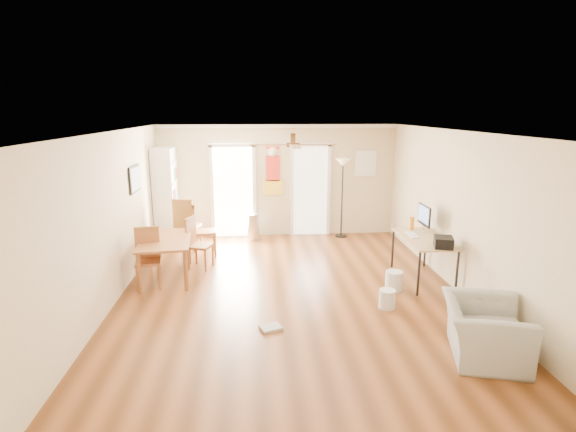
{
  "coord_description": "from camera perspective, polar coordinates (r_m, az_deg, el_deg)",
  "views": [
    {
      "loc": [
        -0.58,
        -6.74,
        2.91
      ],
      "look_at": [
        0.0,
        0.6,
        1.15
      ],
      "focal_mm": 27.64,
      "sensor_mm": 36.0,
      "label": 1
    }
  ],
  "objects": [
    {
      "name": "bookshelf",
      "position": [
        10.25,
        -15.35,
        2.57
      ],
      "size": [
        0.57,
        1.01,
        2.12
      ],
      "primitive_type": null,
      "rotation": [
        0.0,
        0.0,
        -0.16
      ],
      "color": "silver",
      "rests_on": "floor"
    },
    {
      "name": "trash_can",
      "position": [
        10.24,
        -4.52,
        -1.36
      ],
      "size": [
        0.33,
        0.33,
        0.6
      ],
      "primitive_type": "cylinder",
      "rotation": [
        0.0,
        0.0,
        -0.21
      ],
      "color": "silver",
      "rests_on": "floor"
    },
    {
      "name": "dining_chair_near",
      "position": [
        7.81,
        -17.6,
        -5.23
      ],
      "size": [
        0.47,
        0.47,
        0.99
      ],
      "primitive_type": null,
      "rotation": [
        0.0,
        0.0,
        0.16
      ],
      "color": "#A66235",
      "rests_on": "floor"
    },
    {
      "name": "framed_poster",
      "position": [
        8.51,
        -19.13,
        4.52
      ],
      "size": [
        0.04,
        0.66,
        0.48
      ],
      "primitive_type": "cube",
      "color": "black",
      "rests_on": "wall_left"
    },
    {
      "name": "wall_front",
      "position": [
        3.67,
        5.17,
        -12.68
      ],
      "size": [
        5.5,
        0.04,
        2.6
      ],
      "primitive_type": null,
      "color": "beige",
      "rests_on": "floor"
    },
    {
      "name": "ceiling_fan",
      "position": [
        6.49,
        0.63,
        9.19
      ],
      "size": [
        1.24,
        1.24,
        0.2
      ],
      "primitive_type": null,
      "color": "#593819",
      "rests_on": "ceiling"
    },
    {
      "name": "crown_molding",
      "position": [
        6.78,
        0.41,
        10.47
      ],
      "size": [
        5.5,
        7.0,
        0.08
      ],
      "primitive_type": null,
      "color": "white",
      "rests_on": "wall_back"
    },
    {
      "name": "printer",
      "position": [
        7.55,
        19.38,
        -3.2
      ],
      "size": [
        0.37,
        0.4,
        0.17
      ],
      "primitive_type": "cube",
      "rotation": [
        0.0,
        0.0,
        -0.31
      ],
      "color": "black",
      "rests_on": "computer_desk"
    },
    {
      "name": "ac_grille",
      "position": [
        10.62,
        9.93,
        6.7
      ],
      "size": [
        0.5,
        0.04,
        0.6
      ],
      "primitive_type": "cube",
      "color": "white",
      "rests_on": "wall_back"
    },
    {
      "name": "bathroom_doorway",
      "position": [
        10.48,
        2.85,
        3.2
      ],
      "size": [
        0.8,
        0.1,
        2.1
      ],
      "primitive_type": null,
      "color": "white",
      "rests_on": "wall_back"
    },
    {
      "name": "wastebasket_b",
      "position": [
        7.61,
        13.48,
        -8.11
      ],
      "size": [
        0.32,
        0.32,
        0.33
      ],
      "primitive_type": "cylinder",
      "rotation": [
        0.0,
        0.0,
        -0.13
      ],
      "color": "silver",
      "rests_on": "floor"
    },
    {
      "name": "ceiling",
      "position": [
        6.78,
        0.41,
        10.81
      ],
      "size": [
        5.5,
        7.0,
        0.0
      ],
      "primitive_type": null,
      "color": "silver",
      "rests_on": "floor"
    },
    {
      "name": "computer_desk",
      "position": [
        8.13,
        16.9,
        -5.29
      ],
      "size": [
        0.71,
        1.43,
        0.76
      ],
      "primitive_type": null,
      "color": "tan",
      "rests_on": "floor"
    },
    {
      "name": "wall_left",
      "position": [
        7.27,
        -21.77,
        -0.34
      ],
      "size": [
        0.04,
        7.0,
        2.6
      ],
      "primitive_type": null,
      "color": "beige",
      "rests_on": "floor"
    },
    {
      "name": "dining_chair_right_a",
      "position": [
        9.23,
        -10.71,
        -1.65
      ],
      "size": [
        0.51,
        0.51,
        1.09
      ],
      "primitive_type": null,
      "rotation": [
        0.0,
        0.0,
        1.72
      ],
      "color": "#A15F34",
      "rests_on": "floor"
    },
    {
      "name": "torchiere_lamp",
      "position": [
        10.37,
        6.96,
        2.28
      ],
      "size": [
        0.41,
        0.41,
        1.84
      ],
      "primitive_type": null,
      "rotation": [
        0.0,
        0.0,
        0.19
      ],
      "color": "black",
      "rests_on": "floor"
    },
    {
      "name": "imac",
      "position": [
        8.33,
        17.09,
        -0.34
      ],
      "size": [
        0.13,
        0.54,
        0.49
      ],
      "primitive_type": null,
      "rotation": [
        0.0,
        0.0,
        -0.1
      ],
      "color": "black",
      "rests_on": "computer_desk"
    },
    {
      "name": "dining_chair_right_b",
      "position": [
        8.49,
        -11.24,
        -3.43
      ],
      "size": [
        0.5,
        0.5,
        0.97
      ],
      "primitive_type": null,
      "rotation": [
        0.0,
        0.0,
        1.25
      ],
      "color": "#A26534",
      "rests_on": "floor"
    },
    {
      "name": "armchair",
      "position": [
        5.97,
        23.93,
        -13.34
      ],
      "size": [
        1.16,
        1.25,
        0.68
      ],
      "primitive_type": "imported",
      "rotation": [
        0.0,
        0.0,
        1.29
      ],
      "color": "#9B9B96",
      "rests_on": "floor"
    },
    {
      "name": "dining_table",
      "position": [
        8.17,
        -15.42,
        -5.26
      ],
      "size": [
        1.0,
        1.51,
        0.71
      ],
      "primitive_type": null,
      "rotation": [
        0.0,
        0.0,
        0.1
      ],
      "color": "#AA7037",
      "rests_on": "floor"
    },
    {
      "name": "orange_bottle",
      "position": [
        8.43,
        15.62,
        -0.94
      ],
      "size": [
        0.1,
        0.1,
        0.25
      ],
      "primitive_type": "cylinder",
      "rotation": [
        0.0,
        0.0,
        -0.26
      ],
      "color": "orange",
      "rests_on": "computer_desk"
    },
    {
      "name": "floor",
      "position": [
        7.37,
        0.37,
        -9.83
      ],
      "size": [
        7.0,
        7.0,
        0.0
      ],
      "primitive_type": "plane",
      "color": "brown",
      "rests_on": "ground"
    },
    {
      "name": "kitchen_doorway",
      "position": [
        10.41,
        -7.04,
        3.05
      ],
      "size": [
        0.9,
        0.1,
        2.1
      ],
      "primitive_type": null,
      "color": "white",
      "rests_on": "wall_back"
    },
    {
      "name": "wall_right",
      "position": [
        7.69,
        21.26,
        0.42
      ],
      "size": [
        0.04,
        7.0,
        2.6
      ],
      "primitive_type": null,
      "color": "beige",
      "rests_on": "floor"
    },
    {
      "name": "dining_chair_far",
      "position": [
        9.72,
        -12.77,
        -0.93
      ],
      "size": [
        0.56,
        0.56,
        1.11
      ],
      "primitive_type": null,
      "rotation": [
        0.0,
        0.0,
        2.89
      ],
      "color": "olive",
      "rests_on": "floor"
    },
    {
      "name": "wastebasket_a",
      "position": [
        6.95,
        12.64,
        -10.37
      ],
      "size": [
        0.27,
        0.27,
        0.29
      ],
      "primitive_type": "cylinder",
      "rotation": [
        0.0,
        0.0,
        0.08
      ],
      "color": "silver",
      "rests_on": "floor"
    },
    {
      "name": "keyboard",
      "position": [
        8.13,
        15.68,
        -2.33
      ],
      "size": [
        0.17,
        0.45,
        0.02
      ],
      "primitive_type": "cube",
      "rotation": [
        0.0,
        0.0,
        -0.06
      ],
      "color": "silver",
      "rests_on": "computer_desk"
    },
    {
      "name": "wall_back",
      "position": [
        10.39,
        -1.26,
        4.52
      ],
      "size": [
        5.5,
        0.04,
        2.6
      ],
      "primitive_type": null,
      "color": "beige",
      "rests_on": "floor"
    },
    {
      "name": "wall_decal",
      "position": [
        10.32,
        -1.96,
        5.86
      ],
      "size": [
        0.46,
        0.03,
        1.1
      ],
      "primitive_type": "cube",
      "color": "red",
      "rests_on": "wall_back"
    },
    {
      "name": "floor_cloth",
      "position": [
        6.24,
        -2.23,
        -14.16
      ],
      "size": [
        0.34,
        0.3,
        0.04
      ],
      "primitive_type": "cube",
      "rotation": [
        0.0,
        0.0,
        0.36
      ],
      "color": "#A8A9A3",
      "rests_on": "floor"
    }
  ]
}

